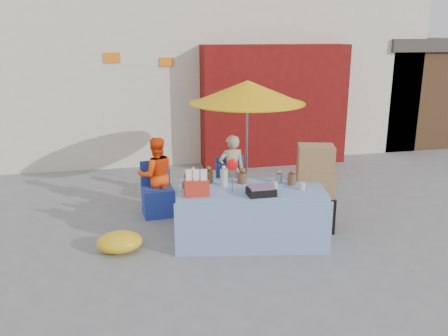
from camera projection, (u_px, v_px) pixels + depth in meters
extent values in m
plane|color=slate|center=(214.00, 253.00, 6.33)|extent=(80.00, 80.00, 0.00)
cube|color=silver|center=(160.00, 56.00, 12.28)|extent=(12.00, 5.00, 4.50)
cube|color=maroon|center=(274.00, 106.00, 10.37)|extent=(3.20, 0.60, 2.60)
cube|color=#4C331E|center=(403.00, 95.00, 12.99)|extent=(2.60, 3.00, 2.40)
cube|color=#3F3833|center=(408.00, 44.00, 12.62)|extent=(2.80, 3.20, 0.30)
cube|color=orange|center=(112.00, 58.00, 9.64)|extent=(0.32, 0.04, 0.20)
cube|color=orange|center=(167.00, 62.00, 9.90)|extent=(0.28, 0.04, 0.18)
cube|color=#8198CE|center=(250.00, 214.00, 6.61)|extent=(2.13, 1.25, 0.79)
cube|color=#8198CE|center=(254.00, 229.00, 6.17)|extent=(2.02, 0.41, 0.74)
cube|color=#8198CE|center=(248.00, 205.00, 7.06)|extent=(2.02, 0.41, 0.74)
cylinder|color=silver|center=(194.00, 178.00, 6.60)|extent=(0.14, 0.14, 0.19)
cylinder|color=brown|center=(209.00, 177.00, 6.71)|extent=(0.15, 0.15, 0.17)
cylinder|color=silver|center=(224.00, 178.00, 6.56)|extent=(0.12, 0.12, 0.23)
cylinder|color=brown|center=(242.00, 178.00, 6.68)|extent=(0.16, 0.16, 0.15)
cylinder|color=#B2B2B7|center=(279.00, 178.00, 6.72)|extent=(0.11, 0.11, 0.13)
cylinder|color=brown|center=(292.00, 179.00, 6.60)|extent=(0.14, 0.14, 0.16)
cylinder|color=silver|center=(274.00, 185.00, 6.45)|extent=(0.10, 0.10, 0.09)
cylinder|color=silver|center=(302.00, 186.00, 6.41)|extent=(0.10, 0.10, 0.09)
sphere|color=brown|center=(188.00, 185.00, 6.35)|extent=(0.16, 0.16, 0.16)
ellipsoid|color=red|center=(232.00, 165.00, 6.24)|extent=(0.17, 0.08, 0.16)
cube|color=red|center=(197.00, 188.00, 6.14)|extent=(0.34, 0.20, 0.21)
cube|color=black|center=(261.00, 192.00, 6.19)|extent=(0.40, 0.31, 0.09)
cube|color=#213799|center=(158.00, 201.00, 7.62)|extent=(0.51, 0.49, 0.45)
cube|color=#213799|center=(155.00, 172.00, 7.70)|extent=(0.48, 0.07, 0.40)
cube|color=#213799|center=(234.00, 196.00, 7.88)|extent=(0.51, 0.49, 0.45)
cube|color=#213799|center=(230.00, 168.00, 7.96)|extent=(0.48, 0.07, 0.40)
imported|color=#FF480D|center=(156.00, 175.00, 7.65)|extent=(0.63, 0.51, 1.25)
imported|color=tan|center=(232.00, 171.00, 7.91)|extent=(0.47, 0.32, 1.23)
cylinder|color=gray|center=(247.00, 145.00, 8.01)|extent=(0.04, 0.04, 2.00)
cone|color=#EEAD0C|center=(248.00, 92.00, 7.76)|extent=(1.90, 1.90, 0.38)
cylinder|color=#EEAD0C|center=(247.00, 103.00, 7.81)|extent=(1.90, 1.90, 0.02)
cube|color=black|center=(314.00, 212.00, 7.08)|extent=(0.69, 0.62, 0.53)
cube|color=olive|center=(315.00, 182.00, 6.95)|extent=(0.65, 0.56, 0.40)
cube|color=olive|center=(316.00, 157.00, 6.82)|extent=(0.59, 0.51, 0.36)
ellipsoid|color=yellow|center=(120.00, 242.00, 6.34)|extent=(0.73, 0.66, 0.27)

